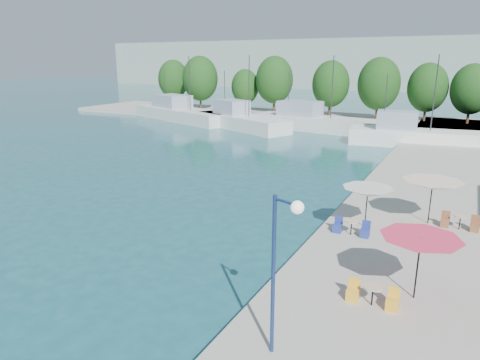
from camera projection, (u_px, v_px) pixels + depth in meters
The scene contains 21 objects.
quay_far at pixel (322, 119), 67.00m from camera, with size 90.00×16.00×0.60m, color #B0A99F.
hill_west at pixel (343, 64), 153.90m from camera, with size 180.00×40.00×16.00m, color gray.
trawler_01 at pixel (181, 113), 68.21m from camera, with size 20.92×12.04×10.20m.
trawler_02 at pixel (240, 121), 59.64m from camera, with size 16.37×10.52×10.20m.
trawler_03 at pixel (314, 122), 58.23m from camera, with size 18.86×7.05×10.20m.
trawler_04 at pixel (412, 136), 47.32m from camera, with size 14.43×5.56×10.20m.
tree_01 at pixel (173, 79), 83.35m from camera, with size 5.92×5.92×8.76m.
tree_02 at pixel (200, 79), 76.89m from camera, with size 6.36×6.36×9.41m.
tree_03 at pixel (245, 87), 75.22m from camera, with size 4.83×4.83×7.15m.
tree_04 at pixel (274, 80), 72.40m from camera, with size 6.33×6.33×9.37m.
tree_05 at pixel (331, 84), 67.64m from camera, with size 5.84×5.84×8.64m.
tree_06 at pixel (379, 84), 62.98m from camera, with size 6.15×6.15×9.10m.
tree_07 at pixel (428, 88), 61.63m from camera, with size 5.62×5.62×8.32m.
tree_08 at pixel (472, 89), 58.99m from camera, with size 5.56×5.56×8.23m.
umbrella_pink at pixel (420, 244), 15.39m from camera, with size 2.92×2.92×2.44m.
umbrella_white at pixel (368, 192), 22.20m from camera, with size 2.66×2.66×2.21m.
umbrella_cream at pixel (433, 185), 22.72m from camera, with size 3.15×3.15×2.42m.
cafe_table_01 at pixel (372, 298), 15.42m from camera, with size 1.82×0.70×0.76m.
cafe_table_02 at pixel (351, 229), 21.69m from camera, with size 1.82×0.70×0.76m.
cafe_table_03 at pixel (460, 224), 22.41m from camera, with size 1.82×0.70×0.76m.
street_lamp at pixel (282, 250), 11.87m from camera, with size 0.99×0.51×5.03m.
Camera 1 is at (12.24, 1.75, 9.15)m, focal length 32.00 mm.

